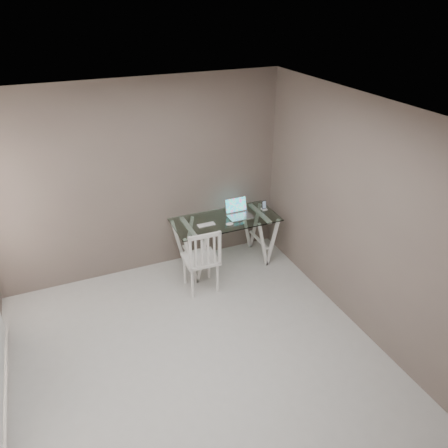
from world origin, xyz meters
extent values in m
plane|color=#A9A6A1|center=(0.00, 0.00, 0.00)|extent=(4.50, 4.50, 0.00)
cube|color=white|center=(0.00, 0.00, 2.70)|extent=(4.00, 4.50, 0.02)
cube|color=#62544D|center=(0.00, 2.25, 1.35)|extent=(4.00, 0.02, 2.70)
cube|color=#62544D|center=(2.00, 0.00, 1.35)|extent=(0.02, 4.50, 2.70)
cube|color=silver|center=(1.06, 1.85, 0.74)|extent=(1.50, 0.70, 0.01)
cube|color=silver|center=(0.51, 1.85, 0.36)|extent=(0.24, 0.62, 0.72)
cube|color=silver|center=(1.61, 1.85, 0.36)|extent=(0.24, 0.62, 0.72)
cube|color=silver|center=(0.52, 1.44, 0.47)|extent=(0.45, 0.45, 0.04)
cylinder|color=silver|center=(0.34, 1.27, 0.22)|extent=(0.04, 0.04, 0.44)
cylinder|color=silver|center=(0.69, 1.25, 0.22)|extent=(0.04, 0.04, 0.44)
cylinder|color=silver|center=(0.35, 1.62, 0.22)|extent=(0.04, 0.04, 0.44)
cylinder|color=silver|center=(0.70, 1.60, 0.22)|extent=(0.04, 0.04, 0.44)
cube|color=silver|center=(0.51, 1.23, 0.71)|extent=(0.43, 0.05, 0.49)
cube|color=silver|center=(1.28, 1.83, 0.75)|extent=(0.34, 0.24, 0.02)
cube|color=#19D899|center=(1.28, 1.98, 0.87)|extent=(0.34, 0.06, 0.23)
cube|color=silver|center=(0.75, 1.80, 0.75)|extent=(0.26, 0.11, 0.01)
ellipsoid|color=white|center=(1.05, 1.67, 0.76)|extent=(0.11, 0.07, 0.04)
cube|color=white|center=(1.71, 1.90, 0.75)|extent=(0.08, 0.08, 0.02)
cube|color=black|center=(1.71, 1.91, 0.82)|extent=(0.06, 0.03, 0.12)
camera|label=1|loc=(-1.12, -3.16, 3.63)|focal=35.00mm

